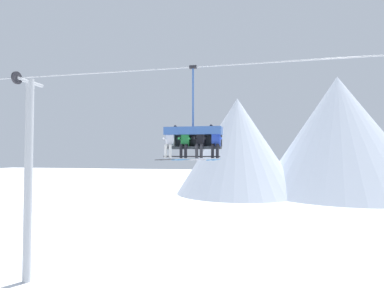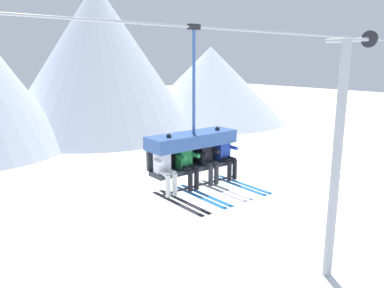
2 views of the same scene
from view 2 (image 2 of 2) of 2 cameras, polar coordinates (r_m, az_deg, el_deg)
The scene contains 9 objects.
mountain_peak_central at distance 46.41m, azimuth -13.99°, elevation 12.38°, with size 22.93×22.93×17.18m.
mountain_peak_east at distance 53.39m, azimuth 2.83°, elevation 9.06°, with size 21.17×21.17×10.37m.
lift_tower_far at distance 15.15m, azimuth 21.25°, elevation -1.96°, with size 0.36×1.88×9.48m.
lift_cable at distance 8.26m, azimuth -0.78°, elevation 17.48°, with size 17.52×0.05×0.05m.
chairlift_chair at distance 8.61m, azimuth -0.03°, elevation -0.07°, with size 2.20×0.74×3.54m.
skier_white at distance 8.01m, azimuth -4.07°, elevation -3.28°, with size 0.48×1.70×1.34m.
skier_green at distance 8.34m, azimuth -0.69°, elevation -2.75°, with size 0.46×1.70×1.23m.
skier_black at distance 8.71m, azimuth 2.40°, elevation -2.10°, with size 0.46×1.70×1.23m.
skier_blue at distance 9.09m, azimuth 5.20°, elevation -1.37°, with size 0.48×1.70×1.34m.
Camera 2 is at (-3.66, -7.31, 8.50)m, focal length 35.00 mm.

